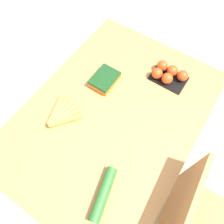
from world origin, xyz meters
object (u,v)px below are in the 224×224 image
chair (188,216)px  cucumber_near (103,194)px  tomato_pack (168,74)px  carrot_bag (105,79)px  banana_bunch (61,115)px

chair → cucumber_near: 0.55m
tomato_pack → cucumber_near: (0.79, 0.06, -0.01)m
carrot_bag → cucumber_near: bearing=34.0°
chair → banana_bunch: (-0.02, -0.88, 0.27)m
tomato_pack → cucumber_near: bearing=4.6°
chair → banana_bunch: bearing=84.0°
banana_bunch → cucumber_near: bearing=64.0°
chair → cucumber_near: size_ratio=3.70×
banana_bunch → carrot_bag: (-0.33, 0.07, 0.01)m
tomato_pack → carrot_bag: size_ratio=1.28×
chair → carrot_bag: 0.93m
tomato_pack → cucumber_near: tomato_pack is taller
banana_bunch → tomato_pack: 0.69m
tomato_pack → cucumber_near: size_ratio=0.83×
chair → banana_bunch: chair is taller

